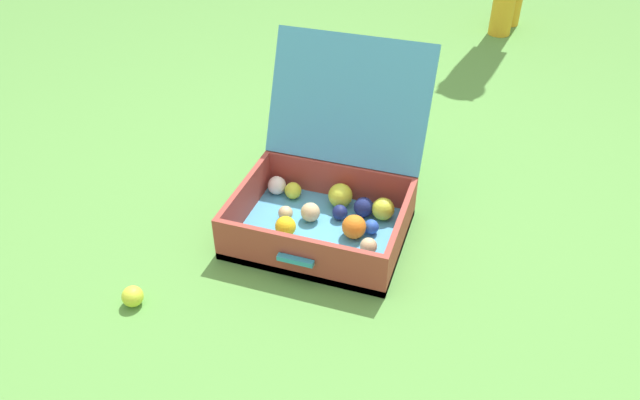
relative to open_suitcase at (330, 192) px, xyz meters
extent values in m
plane|color=#569342|center=(0.06, -0.12, -0.12)|extent=(16.00, 16.00, 0.00)
cube|color=#4799C6|center=(0.00, -0.08, -0.11)|extent=(0.53, 0.42, 0.03)
cube|color=#9E3D33|center=(-0.26, -0.08, -0.04)|extent=(0.02, 0.42, 0.15)
cube|color=#9E3D33|center=(0.25, -0.08, -0.04)|extent=(0.02, 0.42, 0.15)
cube|color=#9E3D33|center=(0.00, -0.29, -0.04)|extent=(0.50, 0.02, 0.15)
cube|color=#9E3D33|center=(0.00, 0.12, -0.04)|extent=(0.50, 0.02, 0.15)
cube|color=#4799C6|center=(0.00, 0.21, 0.22)|extent=(0.53, 0.19, 0.39)
cube|color=teal|center=(0.00, -0.31, -0.04)|extent=(0.11, 0.02, 0.02)
sphere|color=blue|center=(0.15, -0.05, -0.07)|extent=(0.05, 0.05, 0.05)
sphere|color=#CCDB38|center=(-0.15, 0.05, -0.06)|extent=(0.06, 0.06, 0.06)
sphere|color=#CCDB38|center=(0.02, 0.06, -0.05)|extent=(0.08, 0.08, 0.08)
sphere|color=navy|center=(0.11, 0.03, -0.06)|extent=(0.07, 0.07, 0.07)
sphere|color=yellow|center=(-0.10, -0.14, -0.06)|extent=(0.07, 0.07, 0.07)
sphere|color=navy|center=(0.04, -0.01, -0.07)|extent=(0.05, 0.05, 0.05)
sphere|color=white|center=(-0.21, 0.06, -0.06)|extent=(0.06, 0.06, 0.06)
sphere|color=#CCDB38|center=(0.17, 0.04, -0.06)|extent=(0.07, 0.07, 0.07)
sphere|color=orange|center=(0.11, -0.08, -0.06)|extent=(0.08, 0.08, 0.08)
sphere|color=#D1B784|center=(-0.13, -0.07, -0.07)|extent=(0.05, 0.05, 0.05)
sphere|color=#D1B784|center=(-0.05, -0.05, -0.06)|extent=(0.06, 0.06, 0.06)
sphere|color=#D1B784|center=(0.17, -0.14, -0.07)|extent=(0.05, 0.05, 0.05)
sphere|color=#CCDB38|center=(-0.41, -0.54, -0.09)|extent=(0.06, 0.06, 0.06)
camera|label=1|loc=(0.48, -1.51, 1.13)|focal=33.87mm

